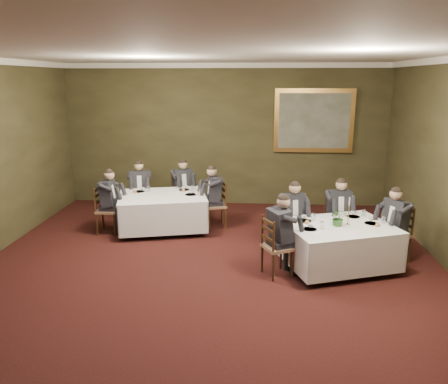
# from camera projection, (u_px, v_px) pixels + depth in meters

# --- Properties ---
(ground) EXTENTS (10.00, 10.00, 0.00)m
(ground) POSITION_uv_depth(u_px,v_px,m) (203.00, 295.00, 6.52)
(ground) COLOR black
(ground) RESTS_ON ground
(ceiling) EXTENTS (8.00, 10.00, 0.10)m
(ceiling) POSITION_uv_depth(u_px,v_px,m) (200.00, 49.00, 5.64)
(ceiling) COLOR silver
(ceiling) RESTS_ON back_wall
(back_wall) EXTENTS (8.00, 0.10, 3.50)m
(back_wall) POSITION_uv_depth(u_px,v_px,m) (225.00, 136.00, 10.91)
(back_wall) COLOR #2F2C17
(back_wall) RESTS_ON ground
(crown_molding) EXTENTS (8.00, 10.00, 0.12)m
(crown_molding) POSITION_uv_depth(u_px,v_px,m) (200.00, 54.00, 5.65)
(crown_molding) COLOR white
(crown_molding) RESTS_ON back_wall
(table_main) EXTENTS (2.08, 1.82, 0.67)m
(table_main) POSITION_uv_depth(u_px,v_px,m) (338.00, 243.00, 7.36)
(table_main) COLOR black
(table_main) RESTS_ON ground
(table_second) EXTENTS (2.07, 1.75, 0.67)m
(table_second) POSITION_uv_depth(u_px,v_px,m) (163.00, 209.00, 9.24)
(table_second) COLOR black
(table_second) RESTS_ON ground
(chair_main_backleft) EXTENTS (0.55, 0.53, 1.00)m
(chair_main_backleft) POSITION_uv_depth(u_px,v_px,m) (291.00, 236.00, 8.12)
(chair_main_backleft) COLOR #8B6446
(chair_main_backleft) RESTS_ON ground
(diner_main_backleft) EXTENTS (0.53, 0.58, 1.35)m
(diner_main_backleft) POSITION_uv_depth(u_px,v_px,m) (292.00, 225.00, 8.05)
(diner_main_backleft) COLOR black
(diner_main_backleft) RESTS_ON chair_main_backleft
(chair_main_backright) EXTENTS (0.49, 0.47, 1.00)m
(chair_main_backright) POSITION_uv_depth(u_px,v_px,m) (336.00, 232.00, 8.35)
(chair_main_backright) COLOR #8B6446
(chair_main_backright) RESTS_ON ground
(diner_main_backright) EXTENTS (0.46, 0.53, 1.35)m
(diner_main_backright) POSITION_uv_depth(u_px,v_px,m) (337.00, 221.00, 8.29)
(diner_main_backright) COLOR black
(diner_main_backright) RESTS_ON chair_main_backright
(chair_main_endleft) EXTENTS (0.57, 0.58, 1.00)m
(chair_main_endleft) POSITION_uv_depth(u_px,v_px,m) (277.00, 259.00, 7.12)
(chair_main_endleft) COLOR #8B6446
(chair_main_endleft) RESTS_ON ground
(diner_main_endleft) EXTENTS (0.61, 0.57, 1.35)m
(diner_main_endleft) POSITION_uv_depth(u_px,v_px,m) (278.00, 245.00, 7.07)
(diner_main_endleft) COLOR black
(diner_main_endleft) RESTS_ON chair_main_endleft
(chair_main_endright) EXTENTS (0.59, 0.59, 1.00)m
(chair_main_endright) POSITION_uv_depth(u_px,v_px,m) (394.00, 246.00, 7.67)
(chair_main_endright) COLOR #8B6446
(chair_main_endright) RESTS_ON ground
(diner_main_endright) EXTENTS (0.62, 0.59, 1.35)m
(diner_main_endright) POSITION_uv_depth(u_px,v_px,m) (395.00, 234.00, 7.61)
(diner_main_endright) COLOR black
(diner_main_endright) RESTS_ON chair_main_endright
(chair_sec_backleft) EXTENTS (0.53, 0.51, 1.00)m
(chair_sec_backleft) POSITION_uv_depth(u_px,v_px,m) (141.00, 206.00, 10.09)
(chair_sec_backleft) COLOR #8B6446
(chair_sec_backleft) RESTS_ON ground
(diner_sec_backleft) EXTENTS (0.50, 0.56, 1.35)m
(diner_sec_backleft) POSITION_uv_depth(u_px,v_px,m) (140.00, 196.00, 10.02)
(diner_sec_backleft) COLOR black
(diner_sec_backleft) RESTS_ON chair_sec_backleft
(chair_sec_backright) EXTENTS (0.59, 0.58, 1.00)m
(chair_sec_backright) POSITION_uv_depth(u_px,v_px,m) (183.00, 204.00, 10.24)
(chair_sec_backright) COLOR #8B6446
(chair_sec_backright) RESTS_ON ground
(diner_sec_backright) EXTENTS (0.58, 0.61, 1.35)m
(diner_sec_backright) POSITION_uv_depth(u_px,v_px,m) (183.00, 195.00, 10.17)
(diner_sec_backright) COLOR black
(diner_sec_backright) RESTS_ON chair_sec_backright
(chair_sec_endright) EXTENTS (0.53, 0.54, 1.00)m
(chair_sec_endright) POSITION_uv_depth(u_px,v_px,m) (216.00, 214.00, 9.46)
(chair_sec_endright) COLOR #8B6446
(chair_sec_endright) RESTS_ON ground
(diner_sec_endright) EXTENTS (0.57, 0.52, 1.35)m
(diner_sec_endright) POSITION_uv_depth(u_px,v_px,m) (216.00, 204.00, 9.40)
(diner_sec_endright) COLOR black
(diner_sec_endright) RESTS_ON chair_sec_endright
(chair_sec_endleft) EXTENTS (0.43, 0.45, 1.00)m
(chair_sec_endleft) POSITION_uv_depth(u_px,v_px,m) (108.00, 219.00, 9.10)
(chair_sec_endleft) COLOR #8B6446
(chair_sec_endleft) RESTS_ON ground
(diner_sec_endleft) EXTENTS (0.49, 0.43, 1.35)m
(diner_sec_endleft) POSITION_uv_depth(u_px,v_px,m) (108.00, 209.00, 9.04)
(diner_sec_endleft) COLOR black
(diner_sec_endleft) RESTS_ON chair_sec_endleft
(centerpiece) EXTENTS (0.32, 0.29, 0.31)m
(centerpiece) POSITION_uv_depth(u_px,v_px,m) (338.00, 217.00, 7.21)
(centerpiece) COLOR #2D5926
(centerpiece) RESTS_ON table_main
(candlestick) EXTENTS (0.07, 0.07, 0.49)m
(candlestick) POSITION_uv_depth(u_px,v_px,m) (349.00, 214.00, 7.27)
(candlestick) COLOR #B68937
(candlestick) RESTS_ON table_main
(place_setting_table_main) EXTENTS (0.33, 0.31, 0.14)m
(place_setting_table_main) POSITION_uv_depth(u_px,v_px,m) (307.00, 219.00, 7.52)
(place_setting_table_main) COLOR white
(place_setting_table_main) RESTS_ON table_main
(place_setting_table_second) EXTENTS (0.33, 0.31, 0.14)m
(place_setting_table_second) POSITION_uv_depth(u_px,v_px,m) (142.00, 190.00, 9.46)
(place_setting_table_second) COLOR white
(place_setting_table_second) RESTS_ON table_second
(painting) EXTENTS (1.92, 0.09, 1.54)m
(painting) POSITION_uv_depth(u_px,v_px,m) (314.00, 121.00, 10.61)
(painting) COLOR #D8A04F
(painting) RESTS_ON back_wall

